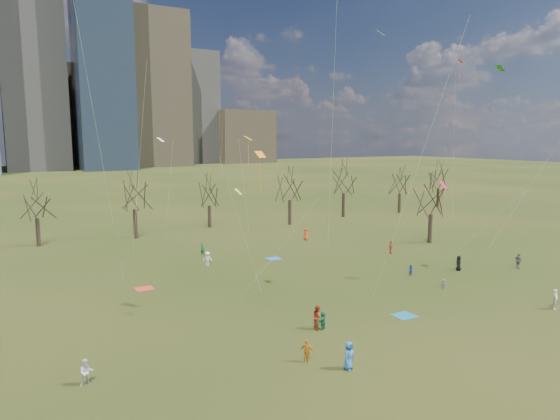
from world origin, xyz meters
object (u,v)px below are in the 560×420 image
blanket_crimson (144,289)px  blanket_teal (404,316)px  person_1 (555,299)px  person_2 (318,317)px  person_0 (349,356)px  blanket_navy (273,259)px  person_4 (307,351)px

blanket_crimson → blanket_teal: bearing=-46.9°
blanket_teal → person_1: size_ratio=0.97×
person_2 → person_1: bearing=-79.6°
person_0 → person_2: bearing=48.4°
blanket_navy → person_0: person_0 is taller
blanket_teal → person_4: bearing=-164.3°
blanket_teal → person_2: 7.50m
blanket_teal → person_1: (11.71, -4.81, 0.81)m
blanket_navy → blanket_crimson: same height
person_0 → person_2: (1.94, 6.23, 0.02)m
person_2 → person_4: size_ratio=1.23×
blanket_teal → person_4: 11.38m
blanket_crimson → person_2: size_ratio=0.90×
person_0 → person_1: person_0 is taller
blanket_navy → person_2: (-7.32, -20.10, 0.87)m
blanket_teal → person_4: (-10.94, -3.07, 0.70)m
blanket_crimson → person_1: bearing=-38.3°
person_2 → person_0: bearing=-169.7°
blanket_teal → person_4: person_4 is taller
blanket_navy → person_4: (-10.89, -24.28, 0.70)m
person_0 → person_1: 21.02m
blanket_navy → person_2: size_ratio=0.90×
blanket_crimson → person_2: bearing=-61.8°
blanket_teal → blanket_crimson: 23.25m
blanket_crimson → person_4: (4.94, -20.05, 0.70)m
blanket_navy → blanket_teal: bearing=-89.9°
person_4 → person_0: bearing=-179.9°
person_1 → person_0: bearing=150.5°
person_4 → blanket_navy: bearing=-62.5°
blanket_navy → person_2: 21.41m
person_0 → person_4: person_0 is taller
blanket_teal → blanket_navy: same height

